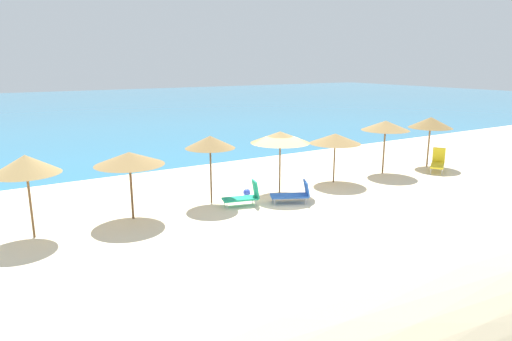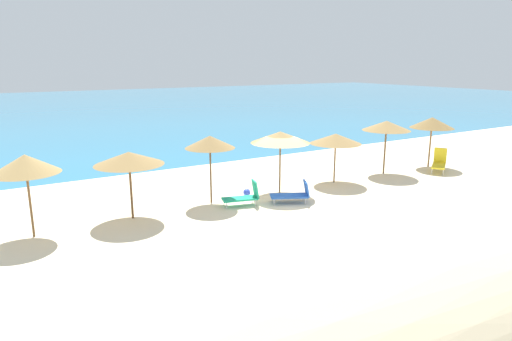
# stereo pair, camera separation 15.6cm
# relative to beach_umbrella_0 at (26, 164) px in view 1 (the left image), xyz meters

# --- Properties ---
(ground_plane) EXTENTS (160.00, 160.00, 0.00)m
(ground_plane) POSITION_rel_beach_umbrella_0_xyz_m (9.37, -0.82, -2.45)
(ground_plane) COLOR beige
(sea_water) EXTENTS (160.00, 73.55, 0.01)m
(sea_water) POSITION_rel_beach_umbrella_0_xyz_m (9.37, 43.59, -2.44)
(sea_water) COLOR teal
(sea_water) RESTS_ON ground_plane
(dune_ridge) EXTENTS (40.49, 6.77, 2.89)m
(dune_ridge) POSITION_rel_beach_umbrella_0_xyz_m (7.44, -11.32, -1.00)
(dune_ridge) COLOR beige
(dune_ridge) RESTS_ON ground_plane
(beach_umbrella_0) EXTENTS (2.11, 2.11, 2.76)m
(beach_umbrella_0) POSITION_rel_beach_umbrella_0_xyz_m (0.00, 0.00, 0.00)
(beach_umbrella_0) COLOR brown
(beach_umbrella_0) RESTS_ON ground_plane
(beach_umbrella_1) EXTENTS (2.48, 2.48, 2.48)m
(beach_umbrella_1) POSITION_rel_beach_umbrella_0_xyz_m (3.30, 0.10, -0.20)
(beach_umbrella_1) COLOR brown
(beach_umbrella_1) RESTS_ON ground_plane
(beach_umbrella_2) EXTENTS (2.00, 2.00, 2.76)m
(beach_umbrella_2) POSITION_rel_beach_umbrella_0_xyz_m (6.60, 0.32, 0.06)
(beach_umbrella_2) COLOR brown
(beach_umbrella_2) RESTS_ON ground_plane
(beach_umbrella_3) EXTENTS (2.55, 2.55, 2.71)m
(beach_umbrella_3) POSITION_rel_beach_umbrella_0_xyz_m (9.79, 0.06, 0.01)
(beach_umbrella_3) COLOR brown
(beach_umbrella_3) RESTS_ON ground_plane
(beach_umbrella_4) EXTENTS (2.41, 2.41, 2.34)m
(beach_umbrella_4) POSITION_rel_beach_umbrella_0_xyz_m (12.99, 0.16, -0.34)
(beach_umbrella_4) COLOR brown
(beach_umbrella_4) RESTS_ON ground_plane
(beach_umbrella_5) EXTENTS (2.40, 2.40, 2.72)m
(beach_umbrella_5) POSITION_rel_beach_umbrella_0_xyz_m (16.32, 0.18, 0.02)
(beach_umbrella_5) COLOR brown
(beach_umbrella_5) RESTS_ON ground_plane
(beach_umbrella_6) EXTENTS (2.31, 2.31, 2.71)m
(beach_umbrella_6) POSITION_rel_beach_umbrella_0_xyz_m (19.61, 0.02, -0.03)
(beach_umbrella_6) COLOR brown
(beach_umbrella_6) RESTS_ON ground_plane
(lounge_chair_0) EXTENTS (1.69, 1.28, 0.91)m
(lounge_chair_0) POSITION_rel_beach_umbrella_0_xyz_m (9.43, -1.45, -2.07)
(lounge_chair_0) COLOR blue
(lounge_chair_0) RESTS_ON ground_plane
(lounge_chair_1) EXTENTS (1.53, 0.93, 1.00)m
(lounge_chair_1) POSITION_rel_beach_umbrella_0_xyz_m (7.56, -0.72, -2.05)
(lounge_chair_1) COLOR #199972
(lounge_chair_1) RESTS_ON ground_plane
(lounge_chair_2) EXTENTS (1.72, 1.44, 1.18)m
(lounge_chair_2) POSITION_rel_beach_umbrella_0_xyz_m (19.14, -1.00, -1.97)
(lounge_chair_2) COLOR yellow
(lounge_chair_2) RESTS_ON ground_plane
(beach_ball) EXTENTS (0.32, 0.32, 0.32)m
(beach_ball) POSITION_rel_beach_umbrella_0_xyz_m (8.30, 0.37, -2.29)
(beach_ball) COLOR blue
(beach_ball) RESTS_ON ground_plane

